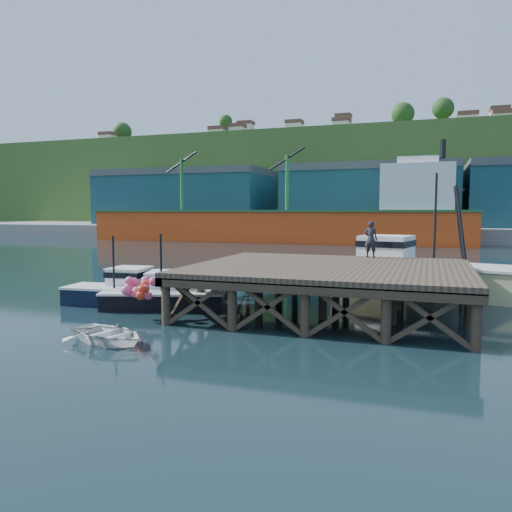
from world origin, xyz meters
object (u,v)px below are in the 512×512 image
at_px(dockworker, 371,239).
at_px(trawler, 421,269).
at_px(boat_navy, 123,290).
at_px(dinghy, 108,334).
at_px(boat_black, 165,294).

bearing_deg(dockworker, trawler, -129.67).
bearing_deg(boat_navy, dinghy, -64.48).
distance_m(boat_black, dinghy, 6.43).
bearing_deg(trawler, dockworker, -126.83).
distance_m(boat_navy, boat_black, 2.40).
xyz_separation_m(trawler, dinghy, (-9.99, -14.32, -1.03)).
xyz_separation_m(boat_navy, dockworker, (11.21, 5.86, 2.39)).
relative_size(boat_black, dinghy, 1.92).
relative_size(boat_black, dockworker, 3.19).
bearing_deg(trawler, boat_navy, -136.79).
xyz_separation_m(boat_navy, trawler, (13.71, 7.96, 0.67)).
relative_size(dinghy, dockworker, 1.66).
distance_m(boat_black, trawler, 13.89).
distance_m(trawler, dinghy, 17.49).
relative_size(trawler, dockworker, 5.44).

